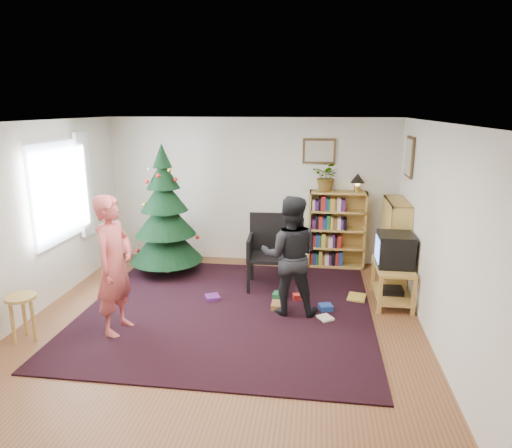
# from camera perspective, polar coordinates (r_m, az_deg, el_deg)

# --- Properties ---
(floor) EXTENTS (5.00, 5.00, 0.00)m
(floor) POSITION_cam_1_polar(r_m,az_deg,el_deg) (6.00, -4.11, -12.00)
(floor) COLOR brown
(floor) RESTS_ON ground
(ceiling) EXTENTS (5.00, 5.00, 0.00)m
(ceiling) POSITION_cam_1_polar(r_m,az_deg,el_deg) (5.37, -4.59, 12.62)
(ceiling) COLOR white
(ceiling) RESTS_ON wall_back
(wall_back) EXTENTS (5.00, 0.02, 2.50)m
(wall_back) POSITION_cam_1_polar(r_m,az_deg,el_deg) (7.96, -0.59, 4.19)
(wall_back) COLOR silver
(wall_back) RESTS_ON floor
(wall_front) EXTENTS (5.00, 0.02, 2.50)m
(wall_front) POSITION_cam_1_polar(r_m,az_deg,el_deg) (3.30, -13.56, -11.45)
(wall_front) COLOR silver
(wall_front) RESTS_ON floor
(wall_left) EXTENTS (0.02, 5.00, 2.50)m
(wall_left) POSITION_cam_1_polar(r_m,az_deg,el_deg) (6.54, -26.29, 0.42)
(wall_left) COLOR silver
(wall_left) RESTS_ON floor
(wall_right) EXTENTS (0.02, 5.00, 2.50)m
(wall_right) POSITION_cam_1_polar(r_m,az_deg,el_deg) (5.60, 21.54, -1.23)
(wall_right) COLOR silver
(wall_right) RESTS_ON floor
(rug) EXTENTS (3.80, 3.60, 0.02)m
(rug) POSITION_cam_1_polar(r_m,az_deg,el_deg) (6.26, -3.54, -10.71)
(rug) COLOR black
(rug) RESTS_ON floor
(window_pane) EXTENTS (0.04, 1.20, 1.40)m
(window_pane) POSITION_cam_1_polar(r_m,az_deg,el_deg) (6.97, -23.61, 3.59)
(window_pane) COLOR silver
(window_pane) RESTS_ON wall_left
(curtain) EXTENTS (0.06, 0.35, 1.60)m
(curtain) POSITION_cam_1_polar(r_m,az_deg,el_deg) (7.55, -20.64, 4.62)
(curtain) COLOR white
(curtain) RESTS_ON wall_left
(picture_back) EXTENTS (0.55, 0.03, 0.42)m
(picture_back) POSITION_cam_1_polar(r_m,az_deg,el_deg) (7.76, 7.91, 9.01)
(picture_back) COLOR #4C3319
(picture_back) RESTS_ON wall_back
(picture_right) EXTENTS (0.03, 0.50, 0.60)m
(picture_right) POSITION_cam_1_polar(r_m,az_deg,el_deg) (7.16, 18.66, 7.95)
(picture_right) COLOR #4C3319
(picture_right) RESTS_ON wall_right
(christmas_tree) EXTENTS (1.17, 1.17, 2.13)m
(christmas_tree) POSITION_cam_1_polar(r_m,az_deg,el_deg) (7.48, -11.29, 0.38)
(christmas_tree) COLOR #3F2816
(christmas_tree) RESTS_ON rug
(bookshelf_back) EXTENTS (0.95, 0.30, 1.30)m
(bookshelf_back) POSITION_cam_1_polar(r_m,az_deg,el_deg) (7.86, 10.08, -0.55)
(bookshelf_back) COLOR gold
(bookshelf_back) RESTS_ON floor
(bookshelf_right) EXTENTS (0.30, 0.95, 1.30)m
(bookshelf_right) POSITION_cam_1_polar(r_m,az_deg,el_deg) (7.32, 16.91, -2.08)
(bookshelf_right) COLOR gold
(bookshelf_right) RESTS_ON floor
(tv_stand) EXTENTS (0.49, 0.88, 0.55)m
(tv_stand) POSITION_cam_1_polar(r_m,az_deg,el_deg) (6.67, 16.69, -6.77)
(tv_stand) COLOR gold
(tv_stand) RESTS_ON floor
(crt_tv) EXTENTS (0.47, 0.51, 0.44)m
(crt_tv) POSITION_cam_1_polar(r_m,az_deg,el_deg) (6.52, 16.94, -3.09)
(crt_tv) COLOR black
(crt_tv) RESTS_ON tv_stand
(armchair) EXTENTS (0.64, 0.64, 1.10)m
(armchair) POSITION_cam_1_polar(r_m,az_deg,el_deg) (6.91, 1.66, -2.96)
(armchair) COLOR black
(armchair) RESTS_ON rug
(stool) EXTENTS (0.34, 0.34, 0.56)m
(stool) POSITION_cam_1_polar(r_m,az_deg,el_deg) (5.99, -27.25, -9.12)
(stool) COLOR gold
(stool) RESTS_ON floor
(person_standing) EXTENTS (0.48, 0.66, 1.70)m
(person_standing) POSITION_cam_1_polar(r_m,az_deg,el_deg) (5.66, -17.30, -4.95)
(person_standing) COLOR #C14D4D
(person_standing) RESTS_ON rug
(person_by_chair) EXTENTS (0.78, 0.61, 1.58)m
(person_by_chair) POSITION_cam_1_polar(r_m,az_deg,el_deg) (5.94, 4.28, -4.00)
(person_by_chair) COLOR black
(person_by_chair) RESTS_ON rug
(potted_plant) EXTENTS (0.57, 0.54, 0.49)m
(potted_plant) POSITION_cam_1_polar(r_m,az_deg,el_deg) (7.67, 8.87, 5.88)
(potted_plant) COLOR gray
(potted_plant) RESTS_ON bookshelf_back
(table_lamp) EXTENTS (0.23, 0.23, 0.31)m
(table_lamp) POSITION_cam_1_polar(r_m,az_deg,el_deg) (7.70, 12.59, 5.47)
(table_lamp) COLOR #A57F33
(table_lamp) RESTS_ON bookshelf_back
(floor_clutter) EXTENTS (2.24, 0.93, 0.08)m
(floor_clutter) POSITION_cam_1_polar(r_m,az_deg,el_deg) (6.42, 5.06, -9.77)
(floor_clutter) COLOR #A51E19
(floor_clutter) RESTS_ON rug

